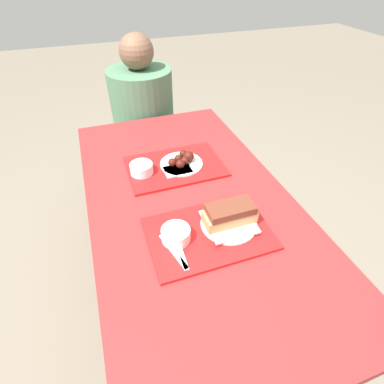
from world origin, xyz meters
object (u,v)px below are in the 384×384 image
bowl_coleslaw_near (176,234)px  wings_plate_far (182,161)px  tray_far (175,166)px  bowl_coleslaw_far (141,168)px  brisket_sandwich_plate (229,217)px  person_seated_across (143,108)px  tray_near (210,233)px

bowl_coleslaw_near → wings_plate_far: (0.16, 0.42, -0.01)m
tray_far → bowl_coleslaw_far: size_ratio=4.28×
tray_far → wings_plate_far: size_ratio=2.20×
brisket_sandwich_plate → wings_plate_far: brisket_sandwich_plate is taller
bowl_coleslaw_near → person_seated_across: 1.19m
tray_near → wings_plate_far: (0.03, 0.43, 0.02)m
brisket_sandwich_plate → wings_plate_far: (-0.04, 0.42, -0.02)m
tray_near → person_seated_across: 1.19m
tray_far → person_seated_across: size_ratio=0.57×
tray_far → bowl_coleslaw_far: bowl_coleslaw_far is taller
person_seated_across → wings_plate_far: bearing=-87.8°
bowl_coleslaw_far → person_seated_across: size_ratio=0.13×
tray_near → tray_far: same height
brisket_sandwich_plate → bowl_coleslaw_far: brisket_sandwich_plate is taller
bowl_coleslaw_near → bowl_coleslaw_far: size_ratio=1.00×
brisket_sandwich_plate → person_seated_across: size_ratio=0.27×
brisket_sandwich_plate → wings_plate_far: bearing=96.0°
tray_far → bowl_coleslaw_far: bearing=-177.7°
brisket_sandwich_plate → bowl_coleslaw_far: (-0.23, 0.41, -0.01)m
wings_plate_far → person_seated_across: (-0.03, 0.76, -0.06)m
bowl_coleslaw_far → wings_plate_far: (0.19, 0.00, -0.01)m
brisket_sandwich_plate → wings_plate_far: size_ratio=1.05×
bowl_coleslaw_far → tray_near: bearing=-70.2°
tray_near → person_seated_across: bearing=89.8°
tray_near → bowl_coleslaw_near: 0.13m
tray_far → wings_plate_far: (0.03, -0.00, 0.02)m
tray_far → person_seated_across: person_seated_across is taller
bowl_coleslaw_near → person_seated_across: (0.13, 1.18, -0.07)m
wings_plate_far → person_seated_across: 0.76m
tray_near → tray_far: size_ratio=1.00×
tray_far → tray_near: bearing=-90.2°
tray_far → bowl_coleslaw_far: 0.16m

